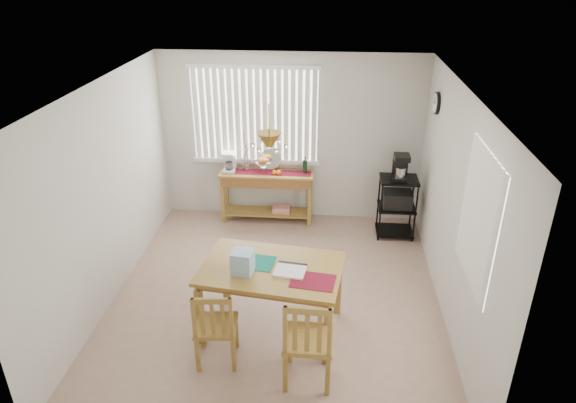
# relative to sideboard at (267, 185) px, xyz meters

# --- Properties ---
(ground) EXTENTS (4.00, 4.50, 0.01)m
(ground) POSITION_rel_sideboard_xyz_m (0.35, -2.03, -0.61)
(ground) COLOR tan
(room_shell) EXTENTS (4.20, 4.70, 2.70)m
(room_shell) POSITION_rel_sideboard_xyz_m (0.35, -2.01, 1.08)
(room_shell) COLOR beige
(room_shell) RESTS_ON ground
(sideboard) EXTENTS (1.44, 0.41, 0.81)m
(sideboard) POSITION_rel_sideboard_xyz_m (0.00, 0.00, 0.00)
(sideboard) COLOR olive
(sideboard) RESTS_ON ground
(sideboard_items) EXTENTS (1.37, 0.34, 0.62)m
(sideboard_items) POSITION_rel_sideboard_xyz_m (-0.24, 0.01, 0.33)
(sideboard_items) COLOR maroon
(sideboard_items) RESTS_ON sideboard
(wire_cart) EXTENTS (0.54, 0.44, 0.93)m
(wire_cart) POSITION_rel_sideboard_xyz_m (1.96, -0.33, -0.05)
(wire_cart) COLOR black
(wire_cart) RESTS_ON ground
(cart_items) EXTENTS (0.22, 0.26, 0.38)m
(cart_items) POSITION_rel_sideboard_xyz_m (1.96, -0.32, 0.49)
(cart_items) COLOR black
(cart_items) RESTS_ON wire_cart
(dining_table) EXTENTS (1.62, 1.16, 0.81)m
(dining_table) POSITION_rel_sideboard_xyz_m (0.37, -2.61, 0.10)
(dining_table) COLOR olive
(dining_table) RESTS_ON ground
(table_items) EXTENTS (1.15, 0.69, 0.26)m
(table_items) POSITION_rel_sideboard_xyz_m (0.20, -2.72, 0.29)
(table_items) COLOR #167C6B
(table_items) RESTS_ON dining_table
(chair_left) EXTENTS (0.46, 0.46, 0.91)m
(chair_left) POSITION_rel_sideboard_xyz_m (-0.14, -3.20, -0.16)
(chair_left) COLOR olive
(chair_left) RESTS_ON ground
(chair_right) EXTENTS (0.48, 0.48, 1.02)m
(chair_right) POSITION_rel_sideboard_xyz_m (0.81, -3.40, -0.11)
(chair_right) COLOR olive
(chair_right) RESTS_ON ground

